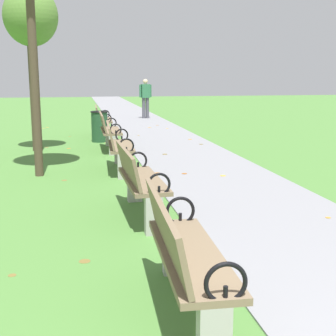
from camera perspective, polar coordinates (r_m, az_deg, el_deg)
The scene contains 10 objects.
paved_walkway at distance 18.53m, azimuth -3.49°, elevation 5.64°, with size 2.29×44.00×0.02m, color gray.
park_bench_2 at distance 3.58m, azimuth 1.88°, elevation -10.33°, with size 0.53×1.62×0.90m.
park_bench_3 at distance 6.02m, azimuth -3.58°, elevation -1.42°, with size 0.51×1.61×0.90m.
park_bench_4 at distance 8.96m, azimuth -6.07°, elevation 2.71°, with size 0.54×1.62×0.90m.
park_bench_5 at distance 11.48m, azimuth -7.18°, elevation 4.54°, with size 0.49×1.61×0.90m.
park_bench_6 at distance 14.28m, azimuth -7.96°, elevation 5.81°, with size 0.52×1.61×0.90m.
tree_2 at distance 11.77m, azimuth -16.29°, elevation 16.73°, with size 1.25×1.25×3.82m.
pedestrian_walking at distance 19.84m, azimuth -2.75°, elevation 8.67°, with size 0.52×0.27×1.62m.
trash_bin at distance 13.02m, azimuth -8.29°, elevation 5.02°, with size 0.48×0.48×0.84m.
scattered_leaves at distance 11.08m, azimuth -4.45°, elevation 1.89°, with size 4.60×18.16×0.02m.
Camera 1 is at (-1.25, -0.29, 1.80)m, focal length 50.28 mm.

